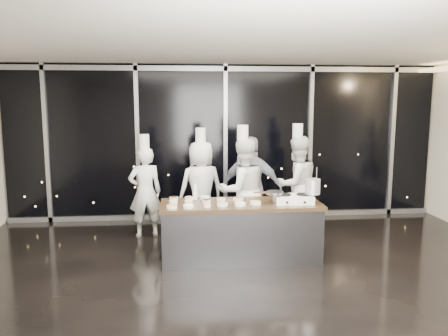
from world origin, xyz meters
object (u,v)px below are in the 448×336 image
object	(u,v)px
demo_counter	(241,231)
chef_right	(296,184)
chef_far_left	(145,191)
chef_left	(201,187)
chef_center	(242,190)
frying_pan	(274,193)
stove	(294,199)
stock_pot	(313,186)
guest	(252,188)

from	to	relation	value
demo_counter	chef_right	bearing A→B (deg)	47.53
chef_far_left	chef_left	xyz separation A→B (m)	(1.01, 0.06, 0.04)
chef_far_left	chef_center	distance (m)	1.77
chef_far_left	chef_left	distance (m)	1.01
demo_counter	chef_left	bearing A→B (deg)	111.74
frying_pan	chef_far_left	bearing A→B (deg)	148.67
chef_center	chef_right	xyz separation A→B (m)	(1.08, 0.47, -0.00)
demo_counter	chef_left	world-z (taller)	chef_left
stove	stock_pot	bearing A→B (deg)	-1.81
chef_right	chef_far_left	bearing A→B (deg)	-19.20
chef_center	guest	bearing A→B (deg)	-156.44
chef_far_left	guest	size ratio (longest dim) A/B	1.02
chef_far_left	chef_left	bearing A→B (deg)	169.47
demo_counter	stock_pot	bearing A→B (deg)	-5.93
stove	chef_far_left	xyz separation A→B (m)	(-2.37, 1.42, -0.12)
chef_far_left	chef_center	world-z (taller)	chef_center
chef_left	chef_right	xyz separation A→B (m)	(1.77, -0.06, 0.03)
demo_counter	chef_left	size ratio (longest dim) A/B	1.25
frying_pan	chef_center	xyz separation A→B (m)	(-0.36, 0.95, -0.14)
chef_center	demo_counter	bearing A→B (deg)	65.56
frying_pan	guest	distance (m)	1.12
stove	chef_far_left	distance (m)	2.77
chef_far_left	chef_right	distance (m)	2.79
frying_pan	demo_counter	bearing A→B (deg)	173.55
demo_counter	chef_far_left	xyz separation A→B (m)	(-1.57, 1.33, 0.39)
stock_pot	chef_left	world-z (taller)	chef_left
demo_counter	chef_right	size ratio (longest dim) A/B	1.20
stove	guest	world-z (taller)	guest
stove	chef_right	world-z (taller)	chef_right
stove	stock_pot	world-z (taller)	stock_pot
demo_counter	chef_center	distance (m)	0.99
stove	chef_left	xyz separation A→B (m)	(-1.36, 1.48, -0.08)
frying_pan	stove	bearing A→B (deg)	2.18
guest	stove	bearing A→B (deg)	128.77
guest	chef_right	xyz separation A→B (m)	(0.89, 0.32, -0.00)
demo_counter	stock_pot	world-z (taller)	stock_pot
chef_left	guest	world-z (taller)	chef_left
chef_left	chef_far_left	bearing A→B (deg)	-15.57
frying_pan	guest	size ratio (longest dim) A/B	0.25
stock_pot	chef_left	bearing A→B (deg)	137.49
stock_pot	chef_center	bearing A→B (deg)	134.26
guest	chef_right	bearing A→B (deg)	-145.12
chef_left	demo_counter	bearing A→B (deg)	92.67
stock_pot	chef_left	distance (m)	2.25
chef_center	guest	xyz separation A→B (m)	(0.19, 0.15, 0.00)
chef_left	guest	bearing A→B (deg)	137.56
chef_left	chef_center	size ratio (longest dim) A/B	0.96
demo_counter	stove	distance (m)	0.96
stock_pot	chef_right	xyz separation A→B (m)	(0.13, 1.44, -0.24)
frying_pan	chef_far_left	distance (m)	2.52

